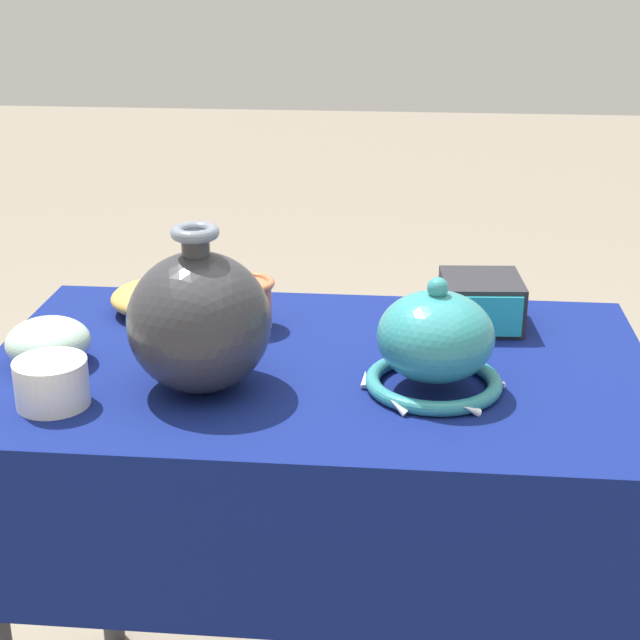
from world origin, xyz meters
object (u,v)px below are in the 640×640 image
(pot_squat_ivory, at_px, (52,383))
(bowl_shallow_celadon, at_px, (48,342))
(vase_tall_bulbous, at_px, (199,321))
(mosaic_tile_box, at_px, (481,302))
(bowl_shallow_ochre, at_px, (159,297))
(cup_wide_terracotta, at_px, (247,301))
(vase_dome_bell, at_px, (435,345))

(pot_squat_ivory, bearing_deg, bowl_shallow_celadon, 111.59)
(vase_tall_bulbous, height_order, mosaic_tile_box, vase_tall_bulbous)
(mosaic_tile_box, height_order, bowl_shallow_ochre, mosaic_tile_box)
(bowl_shallow_celadon, bearing_deg, bowl_shallow_ochre, 64.34)
(cup_wide_terracotta, bearing_deg, mosaic_tile_box, 6.59)
(vase_dome_bell, bearing_deg, bowl_shallow_celadon, 176.72)
(pot_squat_ivory, distance_m, cup_wide_terracotta, 0.39)
(bowl_shallow_ochre, relative_size, pot_squat_ivory, 1.62)
(vase_dome_bell, relative_size, cup_wide_terracotta, 2.24)
(bowl_shallow_ochre, height_order, bowl_shallow_celadon, bowl_shallow_celadon)
(bowl_shallow_ochre, relative_size, cup_wide_terracotta, 1.77)
(vase_tall_bulbous, xyz_separation_m, pot_squat_ivory, (-0.20, -0.08, -0.07))
(vase_tall_bulbous, distance_m, cup_wide_terracotta, 0.25)
(bowl_shallow_celadon, xyz_separation_m, cup_wide_terracotta, (0.28, 0.18, 0.01))
(vase_tall_bulbous, height_order, bowl_shallow_celadon, vase_tall_bulbous)
(vase_dome_bell, bearing_deg, vase_tall_bulbous, -175.32)
(mosaic_tile_box, xyz_separation_m, bowl_shallow_celadon, (-0.67, -0.23, -0.01))
(vase_dome_bell, relative_size, mosaic_tile_box, 1.41)
(pot_squat_ivory, bearing_deg, mosaic_tile_box, 30.57)
(bowl_shallow_ochre, bearing_deg, vase_dome_bell, -29.61)
(mosaic_tile_box, distance_m, cup_wide_terracotta, 0.40)
(vase_tall_bulbous, relative_size, cup_wide_terracotta, 2.58)
(vase_tall_bulbous, xyz_separation_m, vase_dome_bell, (0.34, 0.03, -0.04))
(vase_tall_bulbous, distance_m, bowl_shallow_ochre, 0.34)
(mosaic_tile_box, relative_size, bowl_shallow_ochre, 0.90)
(bowl_shallow_ochre, xyz_separation_m, cup_wide_terracotta, (0.17, -0.05, 0.02))
(vase_tall_bulbous, relative_size, pot_squat_ivory, 2.37)
(vase_tall_bulbous, height_order, vase_dome_bell, vase_tall_bulbous)
(cup_wide_terracotta, bearing_deg, vase_dome_bell, -34.83)
(bowl_shallow_ochre, bearing_deg, cup_wide_terracotta, -18.21)
(vase_dome_bell, xyz_separation_m, bowl_shallow_celadon, (-0.59, 0.03, -0.03))
(vase_dome_bell, distance_m, bowl_shallow_celadon, 0.59)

